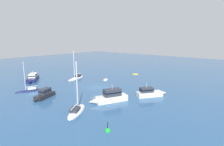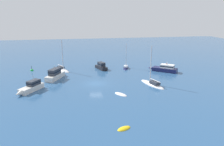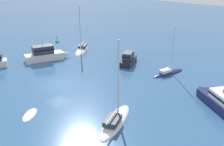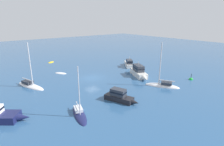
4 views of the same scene
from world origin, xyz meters
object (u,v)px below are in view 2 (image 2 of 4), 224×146
object	(u,v)px
powerboat_2	(31,87)
powerboat	(165,68)
cabin_cruiser	(56,74)
sailboat	(126,67)
tender	(124,129)
skiff	(121,94)
channel_buoy	(32,71)
sloop	(62,70)
yacht	(152,84)
powerboat_1	(101,66)

from	to	relation	value
powerboat_2	powerboat	bearing A→B (deg)	140.41
cabin_cruiser	powerboat_2	size ratio (longest dim) A/B	1.21
sailboat	powerboat_2	distance (m)	25.48
tender	skiff	bearing A→B (deg)	54.84
cabin_cruiser	channel_buoy	xyz separation A→B (m)	(-6.46, 7.98, -0.92)
powerboat	powerboat_2	xyz separation A→B (m)	(-30.12, -8.54, -0.02)
sloop	powerboat_2	xyz separation A→B (m)	(-5.03, -14.01, 0.59)
yacht	channel_buoy	world-z (taller)	yacht
cabin_cruiser	powerboat_1	size ratio (longest dim) A/B	1.32
skiff	powerboat_2	world-z (taller)	powerboat_2
sloop	tender	xyz separation A→B (m)	(8.86, -30.30, -0.16)
yacht	powerboat_2	size ratio (longest dim) A/B	1.40
yacht	powerboat	distance (m)	11.35
powerboat_2	tender	bearing A→B (deg)	75.04
yacht	powerboat	bearing A→B (deg)	-54.05
yacht	channel_buoy	bearing A→B (deg)	40.40
cabin_cruiser	yacht	bearing A→B (deg)	-87.00
yacht	tender	world-z (taller)	yacht
yacht	sloop	bearing A→B (deg)	33.34
powerboat_1	yacht	bearing A→B (deg)	-169.19
tender	channel_buoy	xyz separation A→B (m)	(-16.40, 31.51, 0.01)
cabin_cruiser	powerboat_1	distance (m)	12.73
skiff	channel_buoy	distance (m)	27.27
yacht	cabin_cruiser	distance (m)	21.07
cabin_cruiser	powerboat_1	xyz separation A→B (m)	(10.92, 6.54, -0.20)
tender	cabin_cruiser	bearing A→B (deg)	88.28
tender	sailboat	xyz separation A→B (m)	(7.59, 29.97, 0.12)
powerboat_2	sailboat	bearing A→B (deg)	157.05
tender	powerboat_2	distance (m)	21.43
sloop	skiff	world-z (taller)	sloop
cabin_cruiser	skiff	xyz separation A→B (m)	(12.08, -12.02, -0.93)
sloop	powerboat	xyz separation A→B (m)	(25.09, -5.47, 0.61)
yacht	cabin_cruiser	world-z (taller)	yacht
tender	channel_buoy	bearing A→B (deg)	92.87
powerboat	channel_buoy	xyz separation A→B (m)	(-32.63, 6.68, -0.76)
channel_buoy	yacht	bearing A→B (deg)	-31.41
cabin_cruiser	tender	size ratio (longest dim) A/B	3.31
yacht	powerboat_1	bearing A→B (deg)	12.63
tender	skiff	xyz separation A→B (m)	(2.14, 11.51, 0.00)
sloop	channel_buoy	bearing A→B (deg)	-129.96
powerboat	sailboat	bearing A→B (deg)	7.63
cabin_cruiser	sailboat	bearing A→B (deg)	-44.84
sloop	powerboat	world-z (taller)	sloop
yacht	powerboat_1	xyz separation A→B (m)	(-8.61, 14.42, 0.55)
sloop	powerboat_2	bearing A→B (deg)	-50.61
powerboat_1	channel_buoy	bearing A→B (deg)	65.23
sloop	channel_buoy	distance (m)	7.63
skiff	channel_buoy	bearing A→B (deg)	9.07
cabin_cruiser	powerboat_2	bearing A→B (deg)	176.29
cabin_cruiser	channel_buoy	world-z (taller)	cabin_cruiser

